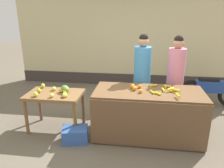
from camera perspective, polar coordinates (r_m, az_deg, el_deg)
ground_plane at (r=4.23m, az=2.51°, el=-12.78°), size 24.00×24.00×0.00m
market_wall_back at (r=6.61m, az=5.15°, el=12.47°), size 7.01×0.23×3.07m
fruit_stall_counter at (r=4.00m, az=9.43°, el=-7.82°), size 1.93×0.88×0.88m
side_table_wooden at (r=4.23m, az=-14.94°, el=-3.66°), size 1.03×0.66×0.75m
banana_bunch_pile at (r=3.88m, az=14.13°, el=-1.50°), size 0.52×0.65×0.07m
orange_pile at (r=3.85m, az=6.31°, el=-0.99°), size 0.22×0.31×0.09m
mango_papaya_pile at (r=4.16m, az=-14.12°, el=-1.67°), size 0.74×0.61×0.14m
vendor_woman_blue_shirt at (r=4.46m, az=7.94°, el=1.58°), size 0.34×0.34×1.80m
vendor_woman_pink_shirt at (r=4.57m, az=16.38°, el=1.23°), size 0.34×0.34×1.78m
parked_motorcycle at (r=5.70m, az=24.94°, el=-1.60°), size 1.60×0.18×0.88m
produce_crate at (r=3.97m, az=-9.72°, el=-13.11°), size 0.50×0.41×0.26m
produce_sack at (r=4.93m, az=-2.48°, el=-4.40°), size 0.46×0.44×0.56m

